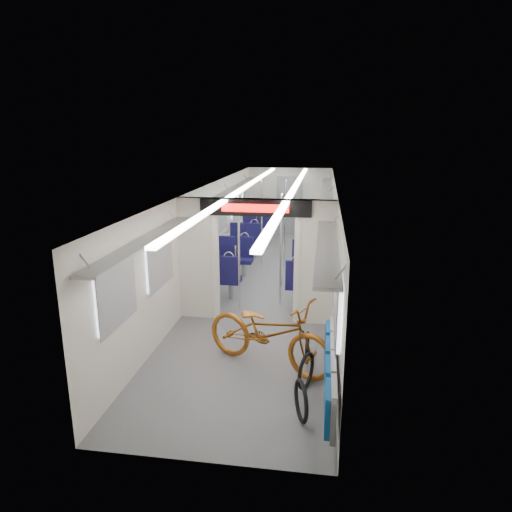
{
  "coord_description": "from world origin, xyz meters",
  "views": [
    {
      "loc": [
        1.2,
        -10.03,
        3.4
      ],
      "look_at": [
        -0.1,
        -1.35,
        1.06
      ],
      "focal_mm": 32.0,
      "sensor_mm": 36.0,
      "label": 1
    }
  ],
  "objects_px": {
    "flip_bench": "(330,370)",
    "bike_hoop_c": "(307,349)",
    "bike_hoop_a": "(301,402)",
    "seat_bay_near_right": "(309,269)",
    "stanchion_near_left": "(239,255)",
    "seat_bay_far_left": "(252,231)",
    "stanchion_far_left": "(262,224)",
    "seat_bay_far_right": "(314,230)",
    "stanchion_near_right": "(281,250)",
    "bicycle": "(269,332)",
    "stanchion_far_right": "(285,225)",
    "seat_bay_near_left": "(228,264)",
    "bike_hoop_b": "(306,373)"
  },
  "relations": [
    {
      "from": "stanchion_near_right",
      "to": "bicycle",
      "type": "bearing_deg",
      "value": -88.2
    },
    {
      "from": "seat_bay_far_left",
      "to": "seat_bay_far_right",
      "type": "bearing_deg",
      "value": 10.88
    },
    {
      "from": "bicycle",
      "to": "seat_bay_far_left",
      "type": "xyz_separation_m",
      "value": [
        -1.4,
        7.25,
        -0.01
      ]
    },
    {
      "from": "seat_bay_far_left",
      "to": "stanchion_near_right",
      "type": "distance_m",
      "value": 4.82
    },
    {
      "from": "flip_bench",
      "to": "seat_bay_far_right",
      "type": "distance_m",
      "value": 8.67
    },
    {
      "from": "seat_bay_far_right",
      "to": "stanchion_far_left",
      "type": "xyz_separation_m",
      "value": [
        -1.31,
        -2.29,
        0.57
      ]
    },
    {
      "from": "flip_bench",
      "to": "bike_hoop_c",
      "type": "distance_m",
      "value": 1.35
    },
    {
      "from": "seat_bay_near_left",
      "to": "stanchion_near_left",
      "type": "bearing_deg",
      "value": -69.72
    },
    {
      "from": "bike_hoop_b",
      "to": "seat_bay_near_left",
      "type": "xyz_separation_m",
      "value": [
        -1.98,
        4.19,
        0.29
      ]
    },
    {
      "from": "bike_hoop_b",
      "to": "stanchion_near_right",
      "type": "height_order",
      "value": "stanchion_near_right"
    },
    {
      "from": "seat_bay_far_left",
      "to": "stanchion_far_right",
      "type": "bearing_deg",
      "value": -58.54
    },
    {
      "from": "flip_bench",
      "to": "bike_hoop_c",
      "type": "bearing_deg",
      "value": 104.34
    },
    {
      "from": "bicycle",
      "to": "seat_bay_far_right",
      "type": "distance_m",
      "value": 7.62
    },
    {
      "from": "seat_bay_far_right",
      "to": "stanchion_far_right",
      "type": "distance_m",
      "value": 2.44
    },
    {
      "from": "seat_bay_near_right",
      "to": "stanchion_near_right",
      "type": "bearing_deg",
      "value": -122.88
    },
    {
      "from": "bicycle",
      "to": "bike_hoop_a",
      "type": "xyz_separation_m",
      "value": [
        0.55,
        -1.28,
        -0.31
      ]
    },
    {
      "from": "bike_hoop_c",
      "to": "flip_bench",
      "type": "bearing_deg",
      "value": -75.66
    },
    {
      "from": "bike_hoop_c",
      "to": "stanchion_far_right",
      "type": "distance_m",
      "value": 5.28
    },
    {
      "from": "bike_hoop_a",
      "to": "stanchion_far_right",
      "type": "xyz_separation_m",
      "value": [
        -0.79,
        6.63,
        0.9
      ]
    },
    {
      "from": "seat_bay_far_right",
      "to": "stanchion_near_right",
      "type": "relative_size",
      "value": 1.01
    },
    {
      "from": "bike_hoop_a",
      "to": "seat_bay_far_left",
      "type": "distance_m",
      "value": 8.76
    },
    {
      "from": "bicycle",
      "to": "stanchion_far_right",
      "type": "height_order",
      "value": "stanchion_far_right"
    },
    {
      "from": "seat_bay_near_right",
      "to": "bike_hoop_a",
      "type": "bearing_deg",
      "value": -89.03
    },
    {
      "from": "seat_bay_near_left",
      "to": "seat_bay_far_right",
      "type": "height_order",
      "value": "seat_bay_far_right"
    },
    {
      "from": "stanchion_far_right",
      "to": "flip_bench",
      "type": "bearing_deg",
      "value": -80.02
    },
    {
      "from": "stanchion_far_right",
      "to": "stanchion_far_left",
      "type": "bearing_deg",
      "value": -177.12
    },
    {
      "from": "bike_hoop_a",
      "to": "stanchion_near_left",
      "type": "relative_size",
      "value": 0.23
    },
    {
      "from": "seat_bay_far_left",
      "to": "stanchion_near_right",
      "type": "height_order",
      "value": "stanchion_near_right"
    },
    {
      "from": "flip_bench",
      "to": "seat_bay_far_right",
      "type": "bearing_deg",
      "value": 92.77
    },
    {
      "from": "flip_bench",
      "to": "seat_bay_far_left",
      "type": "bearing_deg",
      "value": 105.42
    },
    {
      "from": "bicycle",
      "to": "stanchion_near_left",
      "type": "bearing_deg",
      "value": 45.46
    },
    {
      "from": "seat_bay_far_left",
      "to": "stanchion_far_left",
      "type": "xyz_separation_m",
      "value": [
        0.56,
        -1.93,
        0.6
      ]
    },
    {
      "from": "seat_bay_near_right",
      "to": "stanchion_near_left",
      "type": "relative_size",
      "value": 0.86
    },
    {
      "from": "seat_bay_far_left",
      "to": "stanchion_far_left",
      "type": "bearing_deg",
      "value": -73.73
    },
    {
      "from": "seat_bay_far_right",
      "to": "flip_bench",
      "type": "bearing_deg",
      "value": -87.23
    },
    {
      "from": "bike_hoop_a",
      "to": "seat_bay_near_right",
      "type": "distance_m",
      "value": 4.81
    },
    {
      "from": "bike_hoop_a",
      "to": "seat_bay_far_left",
      "type": "height_order",
      "value": "seat_bay_far_left"
    },
    {
      "from": "bike_hoop_a",
      "to": "seat_bay_near_left",
      "type": "distance_m",
      "value": 5.32
    },
    {
      "from": "seat_bay_far_right",
      "to": "seat_bay_far_left",
      "type": "bearing_deg",
      "value": -169.12
    },
    {
      "from": "seat_bay_far_right",
      "to": "stanchion_near_right",
      "type": "distance_m",
      "value": 5.02
    },
    {
      "from": "seat_bay_near_right",
      "to": "stanchion_near_left",
      "type": "distance_m",
      "value": 1.99
    },
    {
      "from": "seat_bay_far_left",
      "to": "stanchion_far_right",
      "type": "distance_m",
      "value": 2.31
    },
    {
      "from": "seat_bay_near_left",
      "to": "seat_bay_far_right",
      "type": "xyz_separation_m",
      "value": [
        1.87,
        3.95,
        0.04
      ]
    },
    {
      "from": "bicycle",
      "to": "flip_bench",
      "type": "relative_size",
      "value": 0.99
    },
    {
      "from": "flip_bench",
      "to": "bike_hoop_a",
      "type": "xyz_separation_m",
      "value": [
        -0.34,
        -0.23,
        -0.33
      ]
    },
    {
      "from": "bike_hoop_c",
      "to": "seat_bay_near_right",
      "type": "distance_m",
      "value": 3.32
    },
    {
      "from": "flip_bench",
      "to": "stanchion_near_right",
      "type": "bearing_deg",
      "value": 104.76
    },
    {
      "from": "seat_bay_near_left",
      "to": "stanchion_near_right",
      "type": "height_order",
      "value": "stanchion_near_right"
    },
    {
      "from": "flip_bench",
      "to": "stanchion_far_left",
      "type": "bearing_deg",
      "value": 105.16
    },
    {
      "from": "seat_bay_near_left",
      "to": "stanchion_far_right",
      "type": "distance_m",
      "value": 2.15
    }
  ]
}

